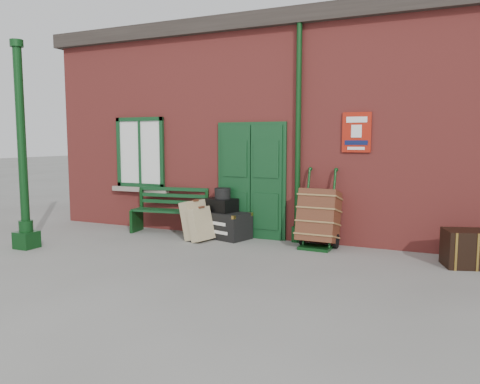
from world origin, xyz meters
The scene contains 11 objects.
ground centered at (0.00, 0.00, 0.00)m, with size 80.00×80.00×0.00m, color gray.
station_building centered at (0.00, 3.49, 2.16)m, with size 10.30×4.30×4.36m.
canopy_column centered at (-3.60, -1.00, 1.41)m, with size 0.34×0.34×3.61m.
bench centered at (-2.01, 1.23, 0.49)m, with size 1.61×0.67×0.97m.
houdini_trunk centered at (-0.80, 1.25, 0.26)m, with size 1.03×0.57×0.52m, color black.
strongbox centered at (-0.85, 1.25, 0.65)m, with size 0.57×0.41×0.26m, color black.
hatbox centered at (-0.82, 1.25, 0.88)m, with size 0.31×0.31×0.21m, color black.
suitcase_back centered at (-1.23, 0.87, 0.38)m, with size 0.21×0.53×0.74m, color tan.
suitcase_front centered at (-1.05, 0.77, 0.33)m, with size 0.19×0.47×0.63m, color tan.
porter_trolley centered at (1.12, 1.18, 0.54)m, with size 0.69×0.75×1.39m.
dark_trunk centered at (3.57, 0.85, 0.28)m, with size 0.78×0.51×0.57m, color black.
Camera 1 is at (3.20, -6.90, 1.92)m, focal length 35.00 mm.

